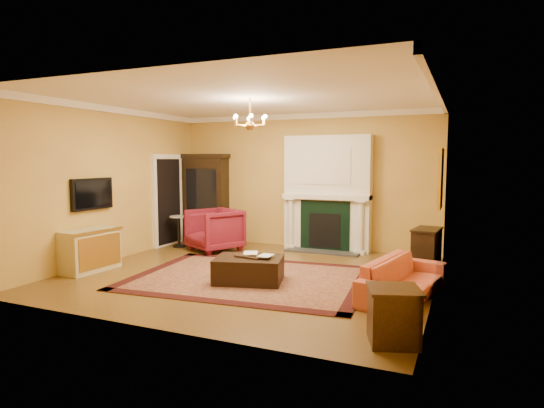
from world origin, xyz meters
The scene contains 26 objects.
floor centered at (0.00, 0.00, -0.01)m, with size 6.00×5.50×0.02m, color brown.
ceiling centered at (0.00, 0.00, 3.01)m, with size 6.00×5.50×0.02m, color white.
wall_back centered at (0.00, 2.76, 1.50)m, with size 6.00×0.02×3.00m, color gold.
wall_front centered at (0.00, -2.76, 1.50)m, with size 6.00×0.02×3.00m, color gold.
wall_left centered at (-3.01, 0.00, 1.50)m, with size 0.02×5.50×3.00m, color gold.
wall_right centered at (3.01, 0.00, 1.50)m, with size 0.02×5.50×3.00m, color gold.
fireplace centered at (0.60, 2.57, 1.19)m, with size 1.90×0.70×2.50m.
crown_molding centered at (0.00, 0.96, 2.94)m, with size 6.00×5.50×0.12m.
doorway centered at (-2.95, 1.70, 1.05)m, with size 0.08×1.05×2.10m.
tv_panel centered at (-2.95, -0.60, 1.35)m, with size 0.09×0.95×0.58m.
gilt_mirror centered at (2.97, 1.40, 1.65)m, with size 0.06×0.76×1.05m.
chandelier centered at (0.00, 0.00, 2.61)m, with size 0.63×0.55×0.53m.
oriental_rug centered at (0.10, -0.26, 0.01)m, with size 3.83×2.87×0.02m, color #470F13.
china_cabinet centered at (-2.40, 2.49, 1.01)m, with size 1.01×0.46×2.02m, color black.
wingback_armchair centered at (-1.61, 1.51, 0.51)m, with size 0.98×0.92×1.01m, color maroon.
pedestal_table centered at (-2.58, 1.57, 0.42)m, with size 0.40×0.40×0.71m.
commode centered at (-2.73, -0.92, 0.37)m, with size 0.48×1.01×0.75m, color beige.
coral_sofa centered at (2.61, -0.31, 0.37)m, with size 1.89×0.55×0.74m, color #C35A3E.
end_table centered at (2.72, -2.07, 0.29)m, with size 0.50×0.50×0.58m, color #3C2410.
console_table centered at (2.78, 1.34, 0.38)m, with size 0.39×0.68×0.75m, color black.
leather_ottoman centered at (0.21, -0.49, 0.21)m, with size 1.06×0.77×0.40m, color black.
ottoman_tray centered at (0.23, -0.43, 0.43)m, with size 0.44×0.35×0.03m, color black.
book_a centered at (0.08, -0.44, 0.60)m, with size 0.23×0.03×0.31m, color gray.
book_b centered at (0.39, -0.45, 0.58)m, with size 0.20×0.02×0.28m, color gray.
topiary_left centered at (0.00, 2.53, 1.45)m, with size 0.15×0.15×0.41m.
topiary_right centered at (1.25, 2.53, 1.44)m, with size 0.14×0.14×0.39m.
Camera 1 is at (3.40, -6.94, 1.98)m, focal length 30.00 mm.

